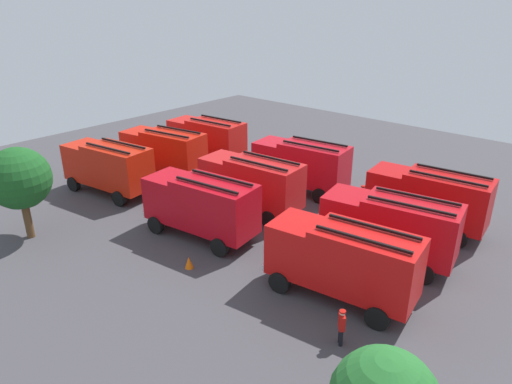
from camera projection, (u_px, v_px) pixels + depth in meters
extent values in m
plane|color=#423F44|center=(256.00, 211.00, 31.05)|extent=(56.49, 56.49, 0.00)
cube|color=red|center=(389.00, 189.00, 29.20)|extent=(2.44, 2.71, 2.60)
cube|color=#8C9EAD|center=(374.00, 181.00, 29.64)|extent=(0.29, 2.12, 1.46)
cube|color=red|center=(446.00, 200.00, 27.28)|extent=(5.03, 2.97, 2.90)
cube|color=black|center=(447.00, 178.00, 26.15)|extent=(4.31, 0.55, 0.12)
cube|color=black|center=(454.00, 171.00, 27.18)|extent=(4.31, 0.55, 0.12)
cube|color=silver|center=(369.00, 201.00, 30.30)|extent=(0.44, 2.38, 0.28)
cylinder|color=black|center=(376.00, 217.00, 29.02)|extent=(1.13, 0.46, 1.10)
cylinder|color=black|center=(390.00, 204.00, 30.82)|extent=(1.13, 0.46, 1.10)
cylinder|color=black|center=(457.00, 238.00, 26.40)|extent=(1.13, 0.46, 1.10)
cylinder|color=black|center=(467.00, 223.00, 28.20)|extent=(1.13, 0.46, 1.10)
cube|color=red|center=(273.00, 158.00, 34.82)|extent=(2.48, 2.74, 2.60)
cube|color=#8C9EAD|center=(261.00, 151.00, 35.24)|extent=(0.33, 2.12, 1.46)
cube|color=red|center=(314.00, 165.00, 32.94)|extent=(5.06, 3.06, 2.90)
cube|color=black|center=(310.00, 146.00, 31.81)|extent=(4.30, 0.64, 0.12)
cube|color=black|center=(319.00, 141.00, 32.85)|extent=(4.30, 0.64, 0.12)
cube|color=silver|center=(259.00, 169.00, 35.89)|extent=(0.48, 2.38, 0.28)
cylinder|color=black|center=(262.00, 181.00, 34.62)|extent=(1.13, 0.48, 1.10)
cylinder|color=black|center=(278.00, 172.00, 36.44)|extent=(1.13, 0.48, 1.10)
cylinder|color=black|center=(320.00, 196.00, 32.07)|extent=(1.13, 0.48, 1.10)
cylinder|color=black|center=(335.00, 185.00, 33.89)|extent=(1.13, 0.48, 1.10)
cube|color=red|center=(186.00, 134.00, 40.96)|extent=(2.42, 2.70, 2.60)
cube|color=#8C9EAD|center=(177.00, 128.00, 41.40)|extent=(0.28, 2.12, 1.46)
cube|color=red|center=(216.00, 139.00, 39.01)|extent=(5.01, 2.94, 2.90)
cube|color=black|center=(210.00, 122.00, 37.88)|extent=(4.31, 0.52, 0.12)
cube|color=black|center=(221.00, 119.00, 38.91)|extent=(4.31, 0.52, 0.12)
cube|color=silver|center=(177.00, 144.00, 42.05)|extent=(0.42, 2.38, 0.28)
cylinder|color=black|center=(176.00, 153.00, 40.78)|extent=(1.13, 0.45, 1.10)
cylinder|color=black|center=(195.00, 147.00, 42.57)|extent=(1.13, 0.45, 1.10)
cylinder|color=black|center=(218.00, 164.00, 38.13)|extent=(1.13, 0.45, 1.10)
cylinder|color=black|center=(236.00, 157.00, 39.92)|extent=(1.13, 0.45, 1.10)
cube|color=red|center=(346.00, 215.00, 25.64)|extent=(2.59, 2.83, 2.60)
cube|color=#8C9EAD|center=(329.00, 206.00, 26.02)|extent=(0.43, 2.11, 1.46)
cube|color=red|center=(410.00, 228.00, 23.89)|extent=(5.15, 3.27, 2.90)
cube|color=black|center=(410.00, 206.00, 22.74)|extent=(4.28, 0.84, 0.12)
cube|color=black|center=(417.00, 196.00, 23.81)|extent=(4.28, 0.84, 0.12)
cube|color=silver|center=(325.00, 229.00, 26.67)|extent=(0.59, 2.38, 0.28)
cylinder|color=black|center=(332.00, 248.00, 25.40)|extent=(1.14, 0.53, 1.10)
cylinder|color=black|center=(348.00, 231.00, 27.28)|extent=(1.14, 0.53, 1.10)
cylinder|color=black|center=(423.00, 274.00, 23.03)|extent=(1.14, 0.53, 1.10)
cylinder|color=black|center=(434.00, 253.00, 24.91)|extent=(1.14, 0.53, 1.10)
cube|color=red|center=(222.00, 175.00, 31.52)|extent=(2.42, 2.69, 2.60)
cube|color=#8C9EAD|center=(211.00, 167.00, 31.97)|extent=(0.28, 2.12, 1.46)
cube|color=red|center=(264.00, 184.00, 29.58)|extent=(5.01, 2.94, 2.90)
cube|color=black|center=(258.00, 164.00, 28.45)|extent=(4.31, 0.52, 0.12)
cube|color=black|center=(271.00, 158.00, 29.47)|extent=(4.31, 0.52, 0.12)
cube|color=silver|center=(210.00, 186.00, 32.62)|extent=(0.42, 2.38, 0.28)
cylinder|color=black|center=(210.00, 200.00, 31.34)|extent=(1.13, 0.45, 1.10)
cylinder|color=black|center=(232.00, 189.00, 33.13)|extent=(1.13, 0.45, 1.10)
cylinder|color=black|center=(269.00, 219.00, 28.70)|extent=(1.13, 0.45, 1.10)
cylinder|color=black|center=(289.00, 206.00, 30.49)|extent=(1.13, 0.45, 1.10)
cube|color=red|center=(141.00, 146.00, 37.63)|extent=(2.59, 2.83, 2.60)
cube|color=#8C9EAD|center=(132.00, 140.00, 38.01)|extent=(0.43, 2.11, 1.46)
cube|color=red|center=(174.00, 151.00, 35.88)|extent=(5.15, 3.26, 2.90)
cube|color=black|center=(166.00, 133.00, 34.73)|extent=(4.28, 0.84, 0.12)
cube|color=black|center=(178.00, 129.00, 35.80)|extent=(4.28, 0.84, 0.12)
cube|color=silver|center=(132.00, 157.00, 38.66)|extent=(0.59, 2.38, 0.28)
cylinder|color=black|center=(131.00, 167.00, 37.39)|extent=(1.14, 0.53, 1.10)
cylinder|color=black|center=(151.00, 159.00, 39.27)|extent=(1.14, 0.53, 1.10)
cylinder|color=black|center=(177.00, 179.00, 35.02)|extent=(1.14, 0.53, 1.10)
cylinder|color=black|center=(197.00, 170.00, 36.90)|extent=(1.14, 0.53, 1.10)
cube|color=red|center=(296.00, 245.00, 22.58)|extent=(2.52, 2.78, 2.60)
cube|color=#8C9EAD|center=(278.00, 234.00, 22.99)|extent=(0.37, 2.12, 1.46)
cube|color=red|center=(365.00, 264.00, 20.74)|extent=(5.09, 3.13, 2.90)
cube|color=black|center=(362.00, 239.00, 19.60)|extent=(4.30, 0.70, 0.12)
cube|color=black|center=(374.00, 227.00, 20.65)|extent=(4.30, 0.70, 0.12)
cube|color=silver|center=(275.00, 258.00, 23.63)|extent=(0.52, 2.38, 0.28)
cylinder|color=black|center=(280.00, 282.00, 22.36)|extent=(1.14, 0.50, 1.10)
cylinder|color=black|center=(303.00, 260.00, 24.21)|extent=(1.14, 0.50, 1.10)
cylinder|color=black|center=(377.00, 318.00, 19.88)|extent=(1.14, 0.50, 1.10)
cylinder|color=black|center=(395.00, 291.00, 21.72)|extent=(1.14, 0.50, 1.10)
cube|color=red|center=(170.00, 196.00, 28.21)|extent=(2.51, 2.77, 2.60)
cube|color=#8C9EAD|center=(157.00, 187.00, 28.62)|extent=(0.36, 2.12, 1.46)
cube|color=red|center=(215.00, 207.00, 26.36)|extent=(5.09, 3.11, 2.90)
cube|color=black|center=(206.00, 185.00, 25.22)|extent=(4.30, 0.69, 0.12)
cube|color=black|center=(222.00, 177.00, 26.27)|extent=(4.30, 0.69, 0.12)
cube|color=silver|center=(158.00, 208.00, 29.27)|extent=(0.51, 2.38, 0.28)
cylinder|color=black|center=(156.00, 225.00, 28.00)|extent=(1.14, 0.49, 1.10)
cylinder|color=black|center=(183.00, 211.00, 29.83)|extent=(1.14, 0.49, 1.10)
cylinder|color=black|center=(220.00, 247.00, 25.50)|extent=(1.14, 0.49, 1.10)
cylinder|color=black|center=(244.00, 230.00, 27.33)|extent=(1.14, 0.49, 1.10)
cube|color=red|center=(86.00, 160.00, 34.31)|extent=(2.54, 2.79, 2.60)
cube|color=#8C9EAD|center=(76.00, 154.00, 34.71)|extent=(0.39, 2.11, 1.46)
cube|color=red|center=(118.00, 167.00, 32.50)|extent=(5.11, 3.17, 2.90)
cube|color=black|center=(107.00, 148.00, 31.35)|extent=(4.29, 0.75, 0.12)
cube|color=black|center=(123.00, 143.00, 32.42)|extent=(4.29, 0.75, 0.12)
cube|color=silver|center=(78.00, 172.00, 35.36)|extent=(0.54, 2.38, 0.28)
cylinder|color=black|center=(74.00, 184.00, 34.09)|extent=(1.14, 0.51, 1.10)
cylinder|color=black|center=(100.00, 174.00, 35.94)|extent=(1.14, 0.51, 1.10)
cylinder|color=black|center=(119.00, 198.00, 31.64)|extent=(1.14, 0.51, 1.10)
cylinder|color=black|center=(145.00, 187.00, 33.49)|extent=(1.14, 0.51, 1.10)
cylinder|color=black|center=(362.00, 205.00, 30.97)|extent=(0.16, 0.16, 0.84)
cylinder|color=black|center=(360.00, 205.00, 30.87)|extent=(0.16, 0.16, 0.84)
cube|color=#B7140F|center=(362.00, 194.00, 30.61)|extent=(0.36, 0.47, 0.73)
sphere|color=beige|center=(363.00, 188.00, 30.42)|extent=(0.24, 0.24, 0.24)
cylinder|color=#B7140F|center=(363.00, 186.00, 30.39)|extent=(0.30, 0.30, 0.07)
cylinder|color=black|center=(340.00, 335.00, 19.13)|extent=(0.16, 0.16, 0.77)
cylinder|color=black|center=(341.00, 338.00, 18.94)|extent=(0.16, 0.16, 0.77)
cube|color=#B7140F|center=(342.00, 322.00, 18.75)|extent=(0.46, 0.47, 0.67)
sphere|color=beige|center=(343.00, 313.00, 18.58)|extent=(0.22, 0.22, 0.22)
cylinder|color=#B7140F|center=(343.00, 311.00, 18.54)|extent=(0.27, 0.27, 0.07)
cylinder|color=black|center=(273.00, 162.00, 39.10)|extent=(0.16, 0.16, 0.74)
cylinder|color=black|center=(271.00, 162.00, 39.13)|extent=(0.16, 0.16, 0.74)
cube|color=#B7140F|center=(272.00, 154.00, 38.84)|extent=(0.48, 0.44, 0.64)
sphere|color=#9E704C|center=(272.00, 150.00, 38.68)|extent=(0.21, 0.21, 0.21)
cylinder|color=#B7140F|center=(272.00, 149.00, 38.65)|extent=(0.26, 0.26, 0.06)
cylinder|color=black|center=(316.00, 175.00, 36.32)|extent=(0.16, 0.16, 0.75)
cylinder|color=black|center=(314.00, 175.00, 36.30)|extent=(0.16, 0.16, 0.75)
cube|color=gold|center=(315.00, 167.00, 36.04)|extent=(0.46, 0.47, 0.65)
sphere|color=beige|center=(316.00, 161.00, 35.87)|extent=(0.21, 0.21, 0.21)
cylinder|color=gold|center=(316.00, 160.00, 35.84)|extent=(0.26, 0.26, 0.06)
cylinder|color=brown|center=(28.00, 220.00, 27.31)|extent=(0.45, 0.45, 2.25)
sphere|color=#19511E|center=(19.00, 178.00, 26.27)|extent=(3.60, 3.60, 3.60)
cone|color=#F2600C|center=(261.00, 159.00, 40.18)|extent=(0.43, 0.43, 0.62)
cone|color=#F2600C|center=(189.00, 262.00, 24.43)|extent=(0.46, 0.46, 0.66)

